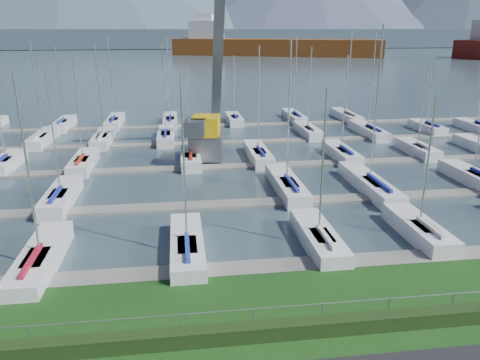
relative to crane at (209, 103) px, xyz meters
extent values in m
cube|color=#3B4D56|center=(0.70, 229.93, -5.73)|extent=(800.00, 540.00, 0.20)
cube|color=#1E3513|center=(0.70, -30.47, -4.98)|extent=(80.00, 0.70, 0.70)
cylinder|color=#9C9EA5|center=(0.70, -30.07, -4.13)|extent=(80.00, 0.04, 0.04)
cube|color=#415160|center=(0.70, 299.93, 0.67)|extent=(900.00, 80.00, 12.00)
cube|color=slate|center=(0.70, -24.07, -5.55)|extent=(90.00, 1.60, 0.25)
cube|color=gray|center=(0.70, -14.07, -5.55)|extent=(90.00, 1.60, 0.25)
cube|color=slate|center=(0.70, -4.07, -5.55)|extent=(90.00, 1.60, 0.25)
cube|color=gray|center=(0.70, 5.93, -5.55)|extent=(90.00, 1.60, 0.25)
cube|color=gray|center=(0.70, 15.93, -5.55)|extent=(90.00, 1.60, 0.25)
cube|color=slate|center=(-0.46, -1.23, -4.13)|extent=(3.69, 3.69, 2.60)
cube|color=yellow|center=(-0.46, -1.23, -2.03)|extent=(3.13, 3.78, 1.80)
cube|color=#5C5F64|center=(1.34, 3.27, 6.97)|extent=(1.10, 11.23, 19.89)
cube|color=#56595D|center=(-1.66, -3.23, -1.83)|extent=(2.34, 2.50, 1.40)
cube|color=brown|center=(45.38, 184.12, -2.83)|extent=(100.16, 56.03, 10.00)
cube|color=silver|center=(12.78, 197.93, 4.67)|extent=(18.35, 18.35, 12.00)
cube|color=silver|center=(12.78, 197.93, 11.67)|extent=(10.49, 10.49, 4.00)
camera|label=1|loc=(-3.15, -46.85, 7.11)|focal=35.00mm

